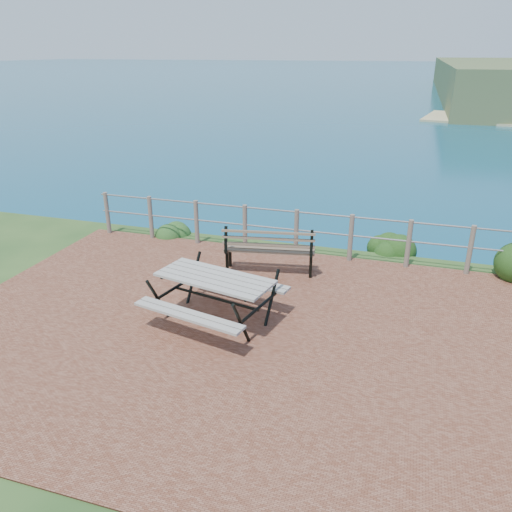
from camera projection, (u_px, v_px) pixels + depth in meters
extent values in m
cube|color=brown|center=(248.00, 332.00, 7.84)|extent=(10.00, 7.00, 0.12)
plane|color=#136D77|center=(415.00, 61.00, 184.35)|extent=(1200.00, 1200.00, 0.00)
cylinder|color=#6B5B4C|center=(107.00, 213.00, 11.85)|extent=(0.10, 0.10, 1.00)
cylinder|color=#6B5B4C|center=(151.00, 217.00, 11.54)|extent=(0.10, 0.10, 1.00)
cylinder|color=#6B5B4C|center=(197.00, 222.00, 11.22)|extent=(0.10, 0.10, 1.00)
cylinder|color=#6B5B4C|center=(245.00, 227.00, 10.91)|extent=(0.10, 0.10, 1.00)
cylinder|color=#6B5B4C|center=(296.00, 232.00, 10.60)|extent=(0.10, 0.10, 1.00)
cylinder|color=#6B5B4C|center=(351.00, 238.00, 10.29)|extent=(0.10, 0.10, 1.00)
cylinder|color=#6B5B4C|center=(409.00, 244.00, 9.97)|extent=(0.10, 0.10, 1.00)
cylinder|color=#6B5B4C|center=(470.00, 250.00, 9.66)|extent=(0.10, 0.10, 1.00)
cylinder|color=slate|center=(297.00, 212.00, 10.43)|extent=(9.40, 0.04, 0.04)
cylinder|color=slate|center=(296.00, 230.00, 10.58)|extent=(9.40, 0.04, 0.04)
cube|color=gray|center=(215.00, 278.00, 7.85)|extent=(1.98, 1.15, 0.04)
cube|color=gray|center=(215.00, 296.00, 7.97)|extent=(1.88, 0.66, 0.04)
cube|color=gray|center=(215.00, 296.00, 7.97)|extent=(1.88, 0.66, 0.04)
cylinder|color=black|center=(215.00, 298.00, 7.99)|extent=(1.57, 0.39, 0.05)
cube|color=brown|center=(270.00, 249.00, 9.75)|extent=(1.81, 0.73, 0.04)
cube|color=brown|center=(270.00, 234.00, 9.63)|extent=(1.76, 0.43, 0.40)
cube|color=black|center=(269.00, 260.00, 9.84)|extent=(0.07, 0.07, 0.49)
cube|color=black|center=(269.00, 260.00, 9.84)|extent=(0.07, 0.07, 0.49)
cube|color=black|center=(269.00, 260.00, 9.84)|extent=(0.07, 0.07, 0.49)
cube|color=black|center=(269.00, 260.00, 9.84)|extent=(0.07, 0.07, 0.49)
ellipsoid|color=#2D5921|center=(172.00, 234.00, 12.01)|extent=(0.71, 0.71, 0.43)
ellipsoid|color=#1B3A12|center=(388.00, 250.00, 11.07)|extent=(0.79, 0.79, 0.54)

